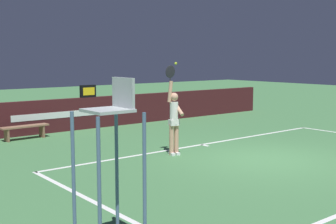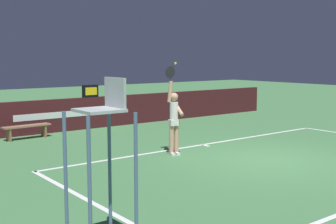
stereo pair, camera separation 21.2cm
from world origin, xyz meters
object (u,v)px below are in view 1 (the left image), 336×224
at_px(tennis_ball, 176,63).
at_px(umpire_chair, 111,145).
at_px(tennis_player, 174,118).
at_px(speed_display, 88,91).
at_px(courtside_bench_near, 25,129).

distance_m(tennis_ball, umpire_chair, 6.12).
height_order(tennis_player, tennis_ball, tennis_ball).
distance_m(tennis_player, tennis_ball, 1.52).
xyz_separation_m(tennis_ball, umpire_chair, (-4.47, -4.06, -0.98)).
height_order(speed_display, umpire_chair, umpire_chair).
xyz_separation_m(speed_display, tennis_player, (-0.39, -5.53, -0.39)).
xyz_separation_m(tennis_player, umpire_chair, (-4.64, -4.33, 0.50)).
distance_m(tennis_player, courtside_bench_near, 5.40).
relative_size(tennis_ball, courtside_bench_near, 0.04).
xyz_separation_m(umpire_chair, courtside_bench_near, (2.30, 9.16, -1.17)).
xyz_separation_m(tennis_ball, courtside_bench_near, (-2.17, 5.10, -2.16)).
xyz_separation_m(speed_display, courtside_bench_near, (-2.73, -0.70, -1.06)).
bearing_deg(tennis_ball, tennis_player, 59.14).
bearing_deg(speed_display, courtside_bench_near, -165.52).
height_order(tennis_ball, umpire_chair, tennis_ball).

